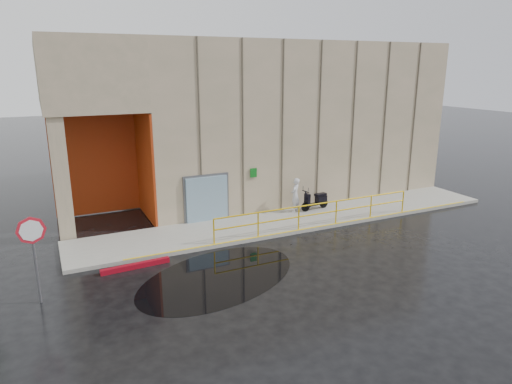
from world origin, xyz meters
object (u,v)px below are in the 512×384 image
Objects in this scene: stop_sign at (33,241)px; red_curb at (136,266)px; person at (295,195)px; scooter at (315,196)px.

red_curb is (3.03, 1.25, -1.87)m from stop_sign.
person is at bearing 37.10° from stop_sign.
person reaches higher than red_curb.
stop_sign reaches higher than scooter.
red_curb is (-9.09, -2.71, -0.75)m from scooter.
red_curb is at bearing -19.85° from person.
person is at bearing 19.57° from red_curb.
scooter reaches higher than red_curb.
stop_sign reaches higher than person.
stop_sign is at bearing -157.63° from red_curb.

